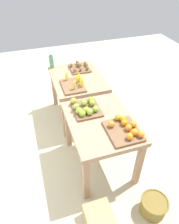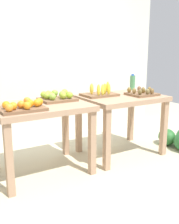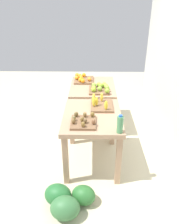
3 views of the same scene
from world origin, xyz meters
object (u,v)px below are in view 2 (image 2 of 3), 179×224
Objects in this scene: display_table_left at (41,115)px; apple_bin at (56,97)px; banana_crate at (100,93)px; orange_bin at (22,107)px; kiwi_bin at (142,93)px; water_bottle at (132,83)px; display_table_right at (121,105)px.

display_table_left is 0.32m from apple_bin.
apple_bin is at bearing 179.60° from banana_crate.
orange_bin reaches higher than kiwi_bin.
banana_crate reaches higher than orange_bin.
display_table_left is 4.40× the size of water_bottle.
banana_crate reaches higher than apple_bin.
banana_crate is (0.86, 0.12, 0.16)m from display_table_left.
water_bottle is at bearing 16.35° from banana_crate.
display_table_right is 0.31m from kiwi_bin.
display_table_left is 2.89× the size of kiwi_bin.
orange_bin is 0.59m from apple_bin.
banana_crate is at bearing -163.65° from water_bottle.
apple_bin is (-0.87, 0.12, 0.17)m from display_table_right.
banana_crate is at bearing 154.99° from kiwi_bin.
apple_bin is 1.15× the size of kiwi_bin.
water_bottle is (1.58, 0.33, 0.23)m from display_table_left.
kiwi_bin reaches higher than display_table_left.
display_table_right is 0.61m from water_bottle.
apple_bin is at bearing 171.98° from display_table_right.
orange_bin is (-0.26, -0.19, 0.16)m from display_table_left.
display_table_right is 2.36× the size of banana_crate.
kiwi_bin is at bearing -25.01° from banana_crate.
banana_crate is 0.56m from kiwi_bin.
kiwi_bin is (0.25, -0.12, 0.15)m from display_table_right.
orange_bin is 1.27× the size of kiwi_bin.
display_table_right is 1.40m from orange_bin.
water_bottle is at bearing 35.71° from display_table_right.
kiwi_bin is 1.52× the size of water_bottle.
display_table_right is 0.90m from apple_bin.
banana_crate is at bearing 155.13° from display_table_right.
banana_crate is at bearing 15.39° from orange_bin.
water_bottle is (0.71, 0.21, 0.07)m from banana_crate.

